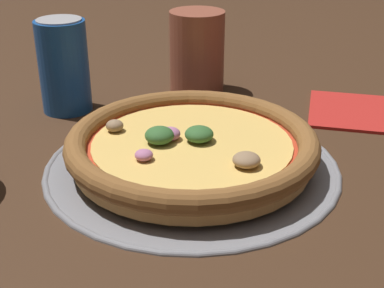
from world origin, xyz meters
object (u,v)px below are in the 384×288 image
object	(u,v)px
pizza	(192,145)
napkin	(362,111)
beverage_can	(64,66)
fork	(367,111)
drinking_cup	(197,52)
pizza_tray	(192,163)

from	to	relation	value
pizza	napkin	distance (m)	0.27
napkin	beverage_can	size ratio (longest dim) A/B	1.47
pizza	fork	world-z (taller)	pizza
pizza	beverage_can	distance (m)	0.24
pizza	drinking_cup	xyz separation A→B (m)	(0.06, 0.23, 0.03)
pizza_tray	drinking_cup	size ratio (longest dim) A/B	2.72
napkin	fork	world-z (taller)	napkin
napkin	beverage_can	xyz separation A→B (m)	(-0.38, 0.11, 0.06)
pizza	napkin	xyz separation A→B (m)	(0.26, 0.09, -0.02)
napkin	drinking_cup	bearing A→B (deg)	144.29
pizza_tray	pizza	bearing A→B (deg)	-157.92
beverage_can	fork	bearing A→B (deg)	-15.03
pizza	fork	bearing A→B (deg)	19.69
drinking_cup	napkin	bearing A→B (deg)	-35.71
pizza_tray	beverage_can	distance (m)	0.24
fork	pizza_tray	bearing A→B (deg)	83.16
pizza	drinking_cup	distance (m)	0.24
napkin	beverage_can	world-z (taller)	beverage_can
napkin	fork	bearing A→B (deg)	4.40
pizza	fork	xyz separation A→B (m)	(0.27, 0.09, -0.02)
pizza_tray	fork	size ratio (longest dim) A/B	1.82
pizza_tray	napkin	size ratio (longest dim) A/B	1.76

